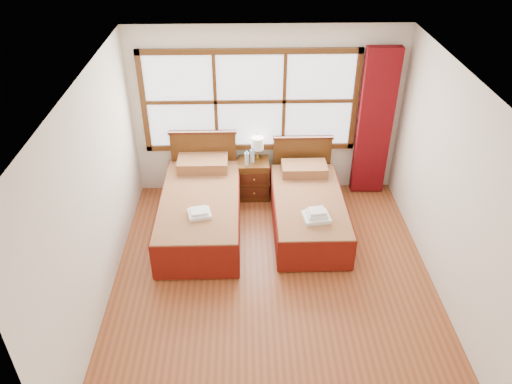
{
  "coord_description": "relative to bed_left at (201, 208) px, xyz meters",
  "views": [
    {
      "loc": [
        -0.33,
        -4.59,
        4.37
      ],
      "look_at": [
        -0.2,
        0.7,
        0.91
      ],
      "focal_mm": 35.0,
      "sensor_mm": 36.0,
      "label": 1
    }
  ],
  "objects": [
    {
      "name": "wall_right",
      "position": [
        2.96,
        -1.2,
        0.98
      ],
      "size": [
        0.0,
        4.5,
        4.5
      ],
      "primitive_type": "plane",
      "rotation": [
        1.57,
        0.0,
        -1.57
      ],
      "color": "silver",
      "rests_on": "floor"
    },
    {
      "name": "window",
      "position": [
        0.71,
        1.02,
        1.18
      ],
      "size": [
        3.16,
        0.06,
        1.56
      ],
      "color": "white",
      "rests_on": "wall_back"
    },
    {
      "name": "bottle_near",
      "position": [
        0.66,
        0.71,
        0.4
      ],
      "size": [
        0.06,
        0.06,
        0.23
      ],
      "color": "silver",
      "rests_on": "nightstand"
    },
    {
      "name": "curtain",
      "position": [
        2.56,
        0.91,
        0.85
      ],
      "size": [
        0.5,
        0.16,
        2.3
      ],
      "primitive_type": "cube",
      "color": "maroon",
      "rests_on": "wall_back"
    },
    {
      "name": "wall_left",
      "position": [
        -1.04,
        -1.2,
        0.98
      ],
      "size": [
        0.0,
        4.5,
        4.5
      ],
      "primitive_type": "plane",
      "rotation": [
        1.57,
        0.0,
        1.57
      ],
      "color": "silver",
      "rests_on": "floor"
    },
    {
      "name": "towels_right",
      "position": [
        1.55,
        -0.55,
        0.24
      ],
      "size": [
        0.37,
        0.34,
        0.14
      ],
      "rotation": [
        0.0,
        0.0,
        0.14
      ],
      "color": "white",
      "rests_on": "bed_right"
    },
    {
      "name": "wall_back",
      "position": [
        0.96,
        1.05,
        0.98
      ],
      "size": [
        4.0,
        0.0,
        4.0
      ],
      "primitive_type": "plane",
      "rotation": [
        1.57,
        0.0,
        0.0
      ],
      "color": "silver",
      "rests_on": "floor"
    },
    {
      "name": "towels_left",
      "position": [
        0.03,
        -0.51,
        0.28
      ],
      "size": [
        0.34,
        0.31,
        0.09
      ],
      "rotation": [
        0.0,
        0.0,
        0.21
      ],
      "color": "white",
      "rests_on": "bed_left"
    },
    {
      "name": "floor",
      "position": [
        0.96,
        -1.2,
        -0.32
      ],
      "size": [
        4.5,
        4.5,
        0.0
      ],
      "primitive_type": "plane",
      "color": "brown",
      "rests_on": "ground"
    },
    {
      "name": "nightstand",
      "position": [
        0.76,
        0.8,
        -0.02
      ],
      "size": [
        0.46,
        0.46,
        0.62
      ],
      "color": "#512D11",
      "rests_on": "floor"
    },
    {
      "name": "ceiling",
      "position": [
        0.96,
        -1.2,
        2.28
      ],
      "size": [
        4.5,
        4.5,
        0.0
      ],
      "primitive_type": "plane",
      "rotation": [
        3.14,
        0.0,
        0.0
      ],
      "color": "white",
      "rests_on": "wall_back"
    },
    {
      "name": "lamp",
      "position": [
        0.82,
        0.88,
        0.55
      ],
      "size": [
        0.19,
        0.19,
        0.36
      ],
      "color": "#B38C39",
      "rests_on": "nightstand"
    },
    {
      "name": "bed_right",
      "position": [
        1.51,
        0.0,
        -0.03
      ],
      "size": [
        0.99,
        2.01,
        0.95
      ],
      "color": "#431D0E",
      "rests_on": "floor"
    },
    {
      "name": "bottle_far",
      "position": [
        0.74,
        0.78,
        0.4
      ],
      "size": [
        0.06,
        0.06,
        0.23
      ],
      "color": "silver",
      "rests_on": "nightstand"
    },
    {
      "name": "bed_left",
      "position": [
        0.0,
        0.0,
        0.0
      ],
      "size": [
        1.09,
        2.11,
        1.06
      ],
      "color": "#431D0E",
      "rests_on": "floor"
    }
  ]
}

